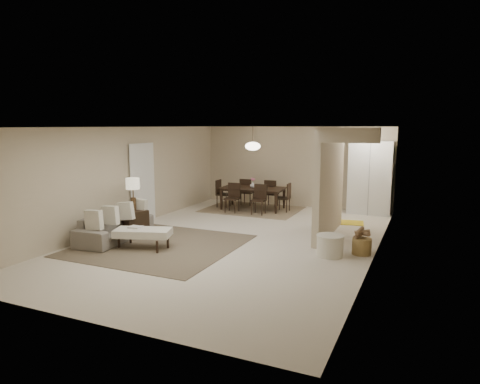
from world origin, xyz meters
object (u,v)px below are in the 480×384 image
at_px(wicker_basket, 362,246).
at_px(side_table, 134,222).
at_px(sofa, 115,227).
at_px(dining_table, 253,199).
at_px(pantry_cabinet, 370,178).
at_px(round_pouf, 330,246).
at_px(ottoman_bench, 143,233).

bearing_deg(wicker_basket, side_table, -174.32).
height_order(sofa, dining_table, dining_table).
bearing_deg(side_table, dining_table, 69.69).
relative_size(pantry_cabinet, dining_table, 1.10).
distance_m(sofa, round_pouf, 4.71).
relative_size(wicker_basket, dining_table, 0.20).
bearing_deg(side_table, pantry_cabinet, 44.47).
relative_size(ottoman_bench, side_table, 2.21).
relative_size(ottoman_bench, dining_table, 0.66).
relative_size(round_pouf, dining_table, 0.28).
bearing_deg(dining_table, round_pouf, -52.14).
bearing_deg(ottoman_bench, round_pouf, -2.94).
bearing_deg(round_pouf, sofa, -170.81).
bearing_deg(ottoman_bench, side_table, 116.74).
bearing_deg(ottoman_bench, dining_table, 65.10).
relative_size(pantry_cabinet, side_table, 3.69).
height_order(sofa, round_pouf, sofa).
bearing_deg(ottoman_bench, sofa, 144.06).
bearing_deg(wicker_basket, ottoman_bench, -161.37).
height_order(pantry_cabinet, wicker_basket, pantry_cabinet).
distance_m(round_pouf, wicker_basket, 0.67).
relative_size(round_pouf, wicker_basket, 1.40).
distance_m(round_pouf, dining_table, 4.89).
bearing_deg(round_pouf, ottoman_bench, -163.99).
xyz_separation_m(pantry_cabinet, dining_table, (-3.32, -0.80, -0.71)).
height_order(ottoman_bench, round_pouf, round_pouf).
xyz_separation_m(pantry_cabinet, ottoman_bench, (-3.82, -5.57, -0.72)).
relative_size(pantry_cabinet, round_pouf, 3.93).
bearing_deg(side_table, ottoman_bench, -44.32).
bearing_deg(sofa, pantry_cabinet, -47.43).
bearing_deg(dining_table, pantry_cabinet, 10.97).
distance_m(pantry_cabinet, round_pouf, 4.60).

